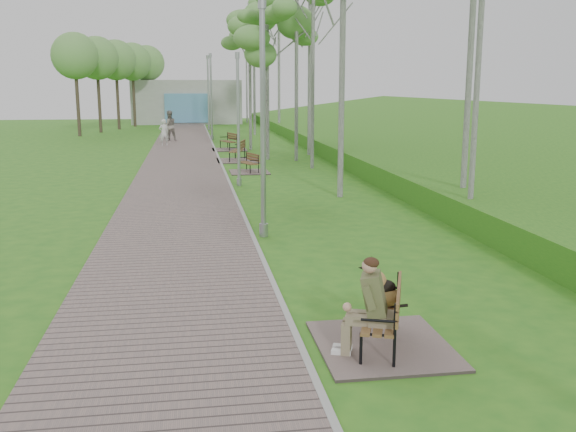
# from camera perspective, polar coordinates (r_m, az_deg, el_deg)

# --- Properties ---
(ground) EXTENTS (120.00, 120.00, 0.00)m
(ground) POSITION_cam_1_polar(r_m,az_deg,el_deg) (11.64, -1.45, -5.84)
(ground) COLOR #2C6E1D
(ground) RESTS_ON ground
(walkway) EXTENTS (3.50, 67.00, 0.04)m
(walkway) POSITION_cam_1_polar(r_m,az_deg,el_deg) (32.71, -9.35, 5.29)
(walkway) COLOR #71605C
(walkway) RESTS_ON ground
(kerb) EXTENTS (0.10, 67.00, 0.05)m
(kerb) POSITION_cam_1_polar(r_m,az_deg,el_deg) (32.74, -6.28, 5.38)
(kerb) COLOR #999993
(kerb) RESTS_ON ground
(embankment) EXTENTS (14.00, 70.00, 1.60)m
(embankment) POSITION_cam_1_polar(r_m,az_deg,el_deg) (33.97, 14.60, 5.26)
(embankment) COLOR #509124
(embankment) RESTS_ON ground
(building_north) EXTENTS (10.00, 5.20, 4.00)m
(building_north) POSITION_cam_1_polar(r_m,az_deg,el_deg) (62.02, -8.98, 9.99)
(building_north) COLOR #9E9E99
(building_north) RESTS_ON ground
(bench_main) EXTENTS (1.77, 1.96, 1.54)m
(bench_main) POSITION_cam_1_polar(r_m,az_deg,el_deg) (8.74, 8.02, -8.96)
(bench_main) COLOR #71605C
(bench_main) RESTS_ON ground
(bench_second) EXTENTS (1.57, 1.74, 0.96)m
(bench_second) POSITION_cam_1_polar(r_m,az_deg,el_deg) (26.26, -3.53, 4.26)
(bench_second) COLOR #71605C
(bench_second) RESTS_ON ground
(bench_third) EXTENTS (1.96, 2.18, 1.20)m
(bench_third) POSITION_cam_1_polar(r_m,az_deg,el_deg) (30.31, -4.52, 5.31)
(bench_third) COLOR #71605C
(bench_third) RESTS_ON ground
(bench_far) EXTENTS (1.86, 2.07, 1.14)m
(bench_far) POSITION_cam_1_polar(r_m,az_deg,el_deg) (35.67, -5.29, 6.20)
(bench_far) COLOR #71605C
(bench_far) RESTS_ON ground
(lamp_post_near) EXTENTS (0.21, 0.21, 5.39)m
(lamp_post_near) POSITION_cam_1_polar(r_m,az_deg,el_deg) (14.69, -2.24, 7.77)
(lamp_post_near) COLOR #989BA0
(lamp_post_near) RESTS_ON ground
(lamp_post_second) EXTENTS (0.18, 0.18, 4.60)m
(lamp_post_second) POSITION_cam_1_polar(r_m,az_deg,el_deg) (22.55, -4.43, 8.10)
(lamp_post_second) COLOR #989BA0
(lamp_post_second) RESTS_ON ground
(lamp_post_third) EXTENTS (0.21, 0.21, 5.52)m
(lamp_post_third) POSITION_cam_1_polar(r_m,az_deg,el_deg) (42.44, -6.83, 10.21)
(lamp_post_third) COLOR #989BA0
(lamp_post_third) RESTS_ON ground
(lamp_post_far) EXTENTS (0.23, 0.23, 5.84)m
(lamp_post_far) POSITION_cam_1_polar(r_m,az_deg,el_deg) (52.18, -7.09, 10.59)
(lamp_post_far) COLOR #989BA0
(lamp_post_far) RESTS_ON ground
(pedestrian_near) EXTENTS (0.67, 0.54, 1.57)m
(pedestrian_near) POSITION_cam_1_polar(r_m,az_deg,el_deg) (38.51, -10.98, 7.29)
(pedestrian_near) COLOR silver
(pedestrian_near) RESTS_ON ground
(pedestrian_far) EXTENTS (1.11, 0.97, 1.93)m
(pedestrian_far) POSITION_cam_1_polar(r_m,az_deg,el_deg) (41.91, -10.51, 7.88)
(pedestrian_far) COLOR gray
(pedestrian_far) RESTS_ON ground
(birch_mid_b) EXTENTS (2.82, 2.82, 9.07)m
(birch_mid_b) POSITION_cam_1_polar(r_m,az_deg,el_deg) (30.43, 0.77, 18.38)
(birch_mid_b) COLOR silver
(birch_mid_b) RESTS_ON ground
(birch_mid_c) EXTENTS (2.66, 2.66, 7.69)m
(birch_mid_c) POSITION_cam_1_polar(r_m,az_deg,el_deg) (30.90, -1.89, 16.25)
(birch_mid_c) COLOR silver
(birch_mid_c) RESTS_ON ground
(birch_far_b) EXTENTS (2.49, 2.49, 8.07)m
(birch_far_b) POSITION_cam_1_polar(r_m,az_deg,el_deg) (35.70, -3.45, 16.07)
(birch_far_b) COLOR silver
(birch_far_b) RESTS_ON ground
(birch_far_c) EXTENTS (2.64, 2.64, 10.11)m
(birch_far_c) POSITION_cam_1_polar(r_m,az_deg,el_deg) (48.14, -0.82, 16.82)
(birch_far_c) COLOR silver
(birch_far_c) RESTS_ON ground
(birch_distant_a) EXTENTS (2.54, 2.54, 8.95)m
(birch_distant_a) POSITION_cam_1_polar(r_m,az_deg,el_deg) (46.64, -3.06, 15.85)
(birch_distant_a) COLOR silver
(birch_distant_a) RESTS_ON ground
(birch_distant_b) EXTENTS (2.31, 2.31, 8.84)m
(birch_distant_b) POSITION_cam_1_polar(r_m,az_deg,el_deg) (62.70, -3.73, 14.64)
(birch_distant_b) COLOR silver
(birch_distant_b) RESTS_ON ground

